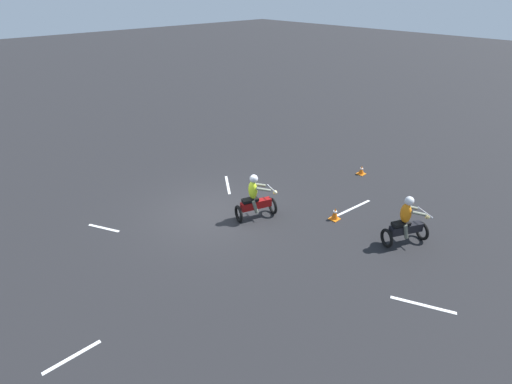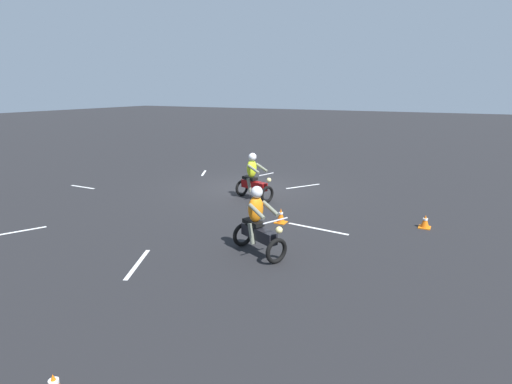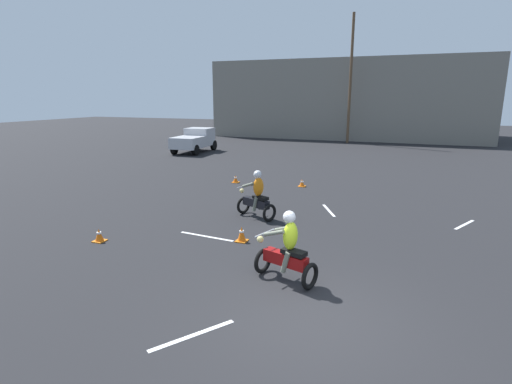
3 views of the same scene
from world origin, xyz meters
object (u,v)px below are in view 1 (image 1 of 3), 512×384
object	(u,v)px
motorcycle_rider_foreground	(255,199)
traffic_cone_far_center	(335,214)
motorcycle_rider_background	(406,223)
traffic_cone_near_right	(361,170)

from	to	relation	value
motorcycle_rider_foreground	traffic_cone_far_center	world-z (taller)	motorcycle_rider_foreground
motorcycle_rider_background	traffic_cone_near_right	distance (m)	5.12
motorcycle_rider_foreground	traffic_cone_far_center	size ratio (longest dim) A/B	3.71
motorcycle_rider_foreground	motorcycle_rider_background	bearing A→B (deg)	47.48
motorcycle_rider_foreground	motorcycle_rider_background	distance (m)	4.91
motorcycle_rider_foreground	motorcycle_rider_background	xyz separation A→B (m)	(-2.37, 4.30, 0.00)
motorcycle_rider_background	traffic_cone_near_right	xyz separation A→B (m)	(-3.39, -3.81, -0.54)
motorcycle_rider_foreground	traffic_cone_near_right	size ratio (longest dim) A/B	4.37
motorcycle_rider_background	traffic_cone_near_right	world-z (taller)	motorcycle_rider_background
traffic_cone_near_right	traffic_cone_far_center	size ratio (longest dim) A/B	0.85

